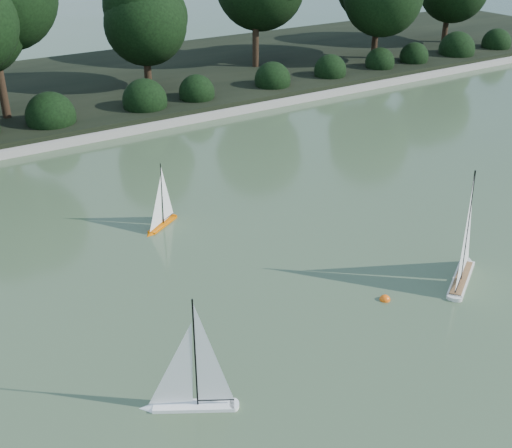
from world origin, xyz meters
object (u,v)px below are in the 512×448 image
object	(u,v)px
sailboat_white_a	(185,391)
race_buoy	(385,300)
sailboat_orange	(160,217)
sailboat_white_b	(465,261)

from	to	relation	value
sailboat_white_a	race_buoy	xyz separation A→B (m)	(3.39, 0.42, -0.24)
sailboat_orange	race_buoy	world-z (taller)	sailboat_orange
race_buoy	sailboat_orange	bearing A→B (deg)	114.75
sailboat_orange	sailboat_white_a	bearing A→B (deg)	-111.17
sailboat_white_b	race_buoy	bearing A→B (deg)	172.91
sailboat_white_b	sailboat_orange	size ratio (longest dim) A/B	1.56
sailboat_white_a	sailboat_white_b	bearing A→B (deg)	2.94
sailboat_white_a	sailboat_orange	distance (m)	4.53
sailboat_white_a	sailboat_orange	xyz separation A→B (m)	(1.64, 4.23, -0.05)
race_buoy	sailboat_white_b	bearing A→B (deg)	-7.09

